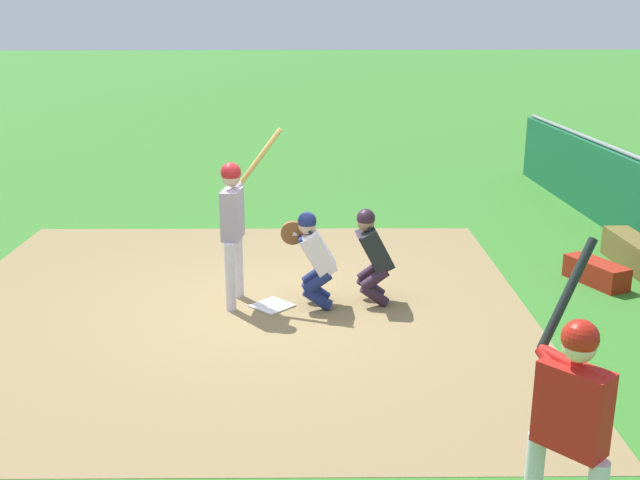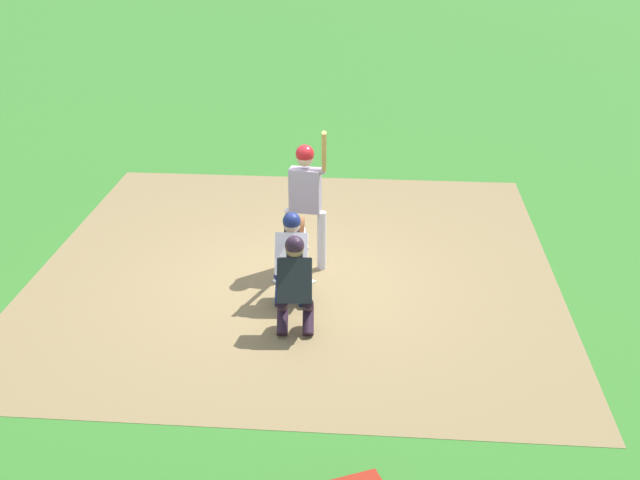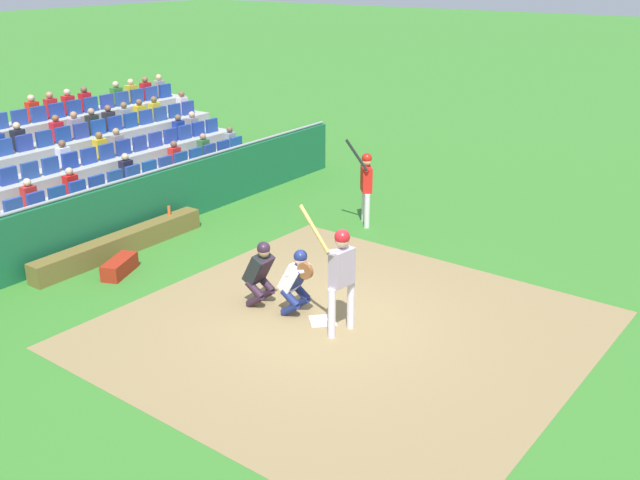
% 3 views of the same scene
% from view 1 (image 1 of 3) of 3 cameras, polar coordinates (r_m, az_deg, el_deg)
% --- Properties ---
extents(ground_plane, '(160.00, 160.00, 0.00)m').
position_cam_1_polar(ground_plane, '(9.60, -3.70, -5.14)').
color(ground_plane, '#347528').
extents(infield_dirt_patch, '(7.63, 7.75, 0.01)m').
position_cam_1_polar(infield_dirt_patch, '(9.62, -6.69, -5.13)').
color(infield_dirt_patch, olive).
rests_on(infield_dirt_patch, ground_plane).
extents(home_plate_marker, '(0.62, 0.62, 0.02)m').
position_cam_1_polar(home_plate_marker, '(9.59, -3.70, -5.05)').
color(home_plate_marker, white).
rests_on(home_plate_marker, infield_dirt_patch).
extents(batter_at_plate, '(0.63, 0.79, 2.24)m').
position_cam_1_polar(batter_at_plate, '(9.40, -6.67, 1.80)').
color(batter_at_plate, silver).
rests_on(batter_at_plate, ground_plane).
extents(catcher_crouching, '(0.47, 0.71, 1.27)m').
position_cam_1_polar(catcher_crouching, '(9.39, -0.52, -1.01)').
color(catcher_crouching, navy).
rests_on(catcher_crouching, ground_plane).
extents(home_plate_umpire, '(0.48, 0.50, 1.27)m').
position_cam_1_polar(home_plate_umpire, '(9.53, 4.01, -0.88)').
color(home_plate_umpire, '#2D1B2C').
rests_on(home_plate_umpire, ground_plane).
extents(equipment_duffel_bag, '(1.00, 0.69, 0.32)m').
position_cam_1_polar(equipment_duffel_bag, '(11.04, 20.44, -2.35)').
color(equipment_duffel_bag, '#9C2313').
rests_on(equipment_duffel_bag, ground_plane).
extents(on_deck_batter, '(0.82, 0.51, 2.14)m').
position_cam_1_polar(on_deck_batter, '(5.25, 18.72, -12.45)').
color(on_deck_batter, silver).
rests_on(on_deck_batter, ground_plane).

